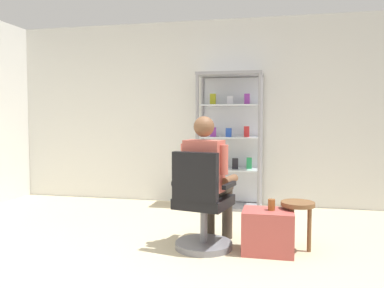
% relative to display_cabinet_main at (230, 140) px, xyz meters
% --- Properties ---
extents(ground_plane, '(7.20, 7.20, 0.00)m').
position_rel_display_cabinet_main_xyz_m(ground_plane, '(-0.40, -2.76, -0.96)').
color(ground_plane, '#C6B793').
extents(back_wall, '(6.00, 0.10, 2.70)m').
position_rel_display_cabinet_main_xyz_m(back_wall, '(-0.40, 0.24, 0.39)').
color(back_wall, silver).
rests_on(back_wall, ground).
extents(display_cabinet_main, '(0.90, 0.45, 1.90)m').
position_rel_display_cabinet_main_xyz_m(display_cabinet_main, '(0.00, 0.00, 0.00)').
color(display_cabinet_main, gray).
rests_on(display_cabinet_main, ground).
extents(office_chair, '(0.61, 0.58, 0.96)m').
position_rel_display_cabinet_main_xyz_m(office_chair, '(-0.04, -1.90, -0.57)').
color(office_chair, slate).
rests_on(office_chair, ground).
extents(seated_shopkeeper, '(0.55, 0.61, 1.29)m').
position_rel_display_cabinet_main_xyz_m(seated_shopkeeper, '(-0.01, -1.75, -0.25)').
color(seated_shopkeeper, '#3F382D').
rests_on(seated_shopkeeper, ground).
extents(storage_crate, '(0.47, 0.36, 0.41)m').
position_rel_display_cabinet_main_xyz_m(storage_crate, '(0.58, -1.85, -0.76)').
color(storage_crate, '#B24C47').
rests_on(storage_crate, ground).
extents(tea_glass, '(0.07, 0.07, 0.11)m').
position_rel_display_cabinet_main_xyz_m(tea_glass, '(0.61, -1.85, -0.50)').
color(tea_glass, brown).
rests_on(tea_glass, storage_crate).
extents(wooden_stool, '(0.32, 0.32, 0.47)m').
position_rel_display_cabinet_main_xyz_m(wooden_stool, '(0.86, -1.74, -0.59)').
color(wooden_stool, brown).
rests_on(wooden_stool, ground).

